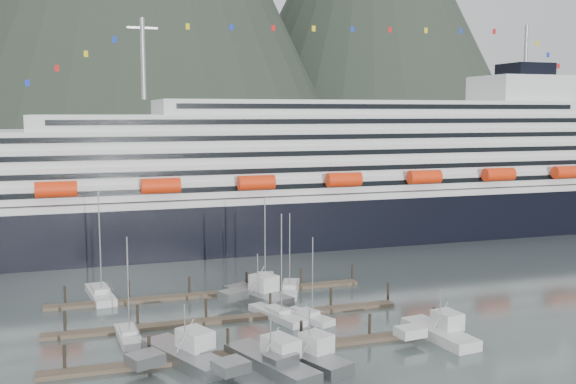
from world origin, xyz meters
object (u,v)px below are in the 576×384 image
at_px(sailboat_d, 277,315).
at_px(trawler_d, 439,332).
at_px(sailboat_a, 129,337).
at_px(sailboat_g, 290,289).
at_px(sailboat_f, 265,282).
at_px(trawler_b, 308,357).
at_px(trawler_e, 257,295).
at_px(cruise_ship, 330,184).
at_px(sailboat_h, 308,317).
at_px(sailboat_e, 100,295).
at_px(trawler_c, 270,361).
at_px(trawler_a, 184,355).

xyz_separation_m(sailboat_d, trawler_d, (16.50, -14.17, 0.46)).
relative_size(sailboat_d, trawler_d, 1.25).
distance_m(sailboat_a, sailboat_g, 29.76).
height_order(sailboat_a, sailboat_f, sailboat_f).
height_order(sailboat_d, trawler_d, sailboat_d).
height_order(sailboat_d, trawler_b, sailboat_d).
xyz_separation_m(trawler_b, trawler_e, (1.30, 26.05, 0.08)).
height_order(cruise_ship, sailboat_g, cruise_ship).
bearing_deg(sailboat_a, sailboat_g, -63.67).
bearing_deg(sailboat_g, sailboat_h, -167.00).
relative_size(sailboat_e, trawler_e, 1.33).
bearing_deg(trawler_d, sailboat_h, 39.09).
relative_size(cruise_ship, sailboat_h, 17.76).
xyz_separation_m(cruise_ship, sailboat_e, (-50.99, -34.95, -11.58)).
height_order(sailboat_f, trawler_d, sailboat_f).
relative_size(sailboat_g, trawler_e, 1.03).
distance_m(trawler_b, trawler_c, 4.50).
xyz_separation_m(sailboat_e, sailboat_f, (25.84, 0.00, -0.02)).
bearing_deg(sailboat_d, trawler_e, -15.29).
distance_m(cruise_ship, sailboat_h, 61.42).
bearing_deg(sailboat_f, cruise_ship, -19.48).
bearing_deg(trawler_c, sailboat_a, 23.79).
xyz_separation_m(cruise_ship, trawler_e, (-29.01, -43.94, -11.07)).
bearing_deg(trawler_d, trawler_a, 79.16).
distance_m(sailboat_d, sailboat_f, 18.25).
height_order(sailboat_a, trawler_d, sailboat_a).
xyz_separation_m(sailboat_d, sailboat_g, (5.88, 12.18, -0.01)).
relative_size(cruise_ship, trawler_a, 15.32).
bearing_deg(trawler_c, cruise_ship, -46.20).
xyz_separation_m(sailboat_f, sailboat_g, (2.36, -5.72, -0.03)).
distance_m(sailboat_a, trawler_c, 20.00).
bearing_deg(trawler_a, sailboat_a, 5.29).
relative_size(sailboat_f, sailboat_g, 1.15).
height_order(trawler_c, trawler_d, trawler_c).
bearing_deg(sailboat_e, trawler_c, -161.99).
bearing_deg(sailboat_a, trawler_a, -154.92).
distance_m(sailboat_f, trawler_b, 35.42).
bearing_deg(sailboat_d, trawler_d, -148.17).
distance_m(sailboat_h, trawler_e, 11.75).
relative_size(sailboat_a, sailboat_h, 1.14).
relative_size(cruise_ship, trawler_b, 18.76).
bearing_deg(sailboat_e, trawler_a, -172.53).
height_order(sailboat_d, sailboat_g, sailboat_d).
relative_size(sailboat_f, sailboat_h, 1.26).
relative_size(sailboat_d, sailboat_h, 1.26).
xyz_separation_m(sailboat_g, sailboat_h, (-2.11, -14.25, -0.01)).
bearing_deg(sailboat_a, sailboat_f, -52.31).
bearing_deg(sailboat_h, sailboat_g, -30.82).
bearing_deg(cruise_ship, trawler_b, -113.42).
relative_size(trawler_d, trawler_e, 0.95).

